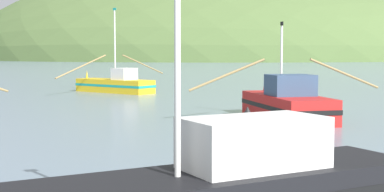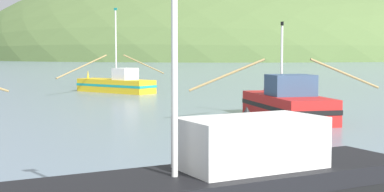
# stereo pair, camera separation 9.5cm
# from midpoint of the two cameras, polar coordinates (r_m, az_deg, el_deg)

# --- Properties ---
(hill_mid_right) EXTENTS (213.41, 170.73, 76.47)m
(hill_mid_right) POSITION_cam_midpoint_polar(r_m,az_deg,el_deg) (250.05, 2.41, 3.80)
(hill_mid_right) COLOR #516B38
(hill_mid_right) RESTS_ON ground
(fishing_boat_red) EXTENTS (9.87, 7.43, 4.96)m
(fishing_boat_red) POSITION_cam_midpoint_polar(r_m,az_deg,el_deg) (28.93, 9.70, -0.78)
(fishing_boat_red) COLOR red
(fishing_boat_red) RESTS_ON ground
(fishing_boat_yellow) EXTENTS (7.21, 10.29, 6.99)m
(fishing_boat_yellow) POSITION_cam_midpoint_polar(r_m,az_deg,el_deg) (47.42, -7.56, 1.20)
(fishing_boat_yellow) COLOR gold
(fishing_boat_yellow) RESTS_ON ground
(channel_buoy) EXTENTS (0.90, 0.90, 1.62)m
(channel_buoy) POSITION_cam_midpoint_polar(r_m,az_deg,el_deg) (19.02, 5.67, -3.89)
(channel_buoy) COLOR #E55914
(channel_buoy) RESTS_ON ground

